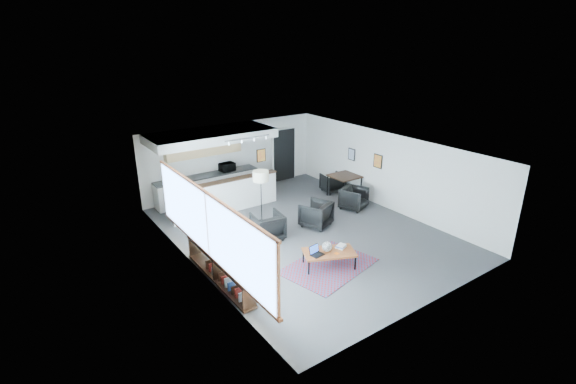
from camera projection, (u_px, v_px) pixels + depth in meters
room at (304, 192)px, 12.20m from camera, size 7.02×9.02×2.62m
window at (208, 227)px, 9.59m from camera, size 0.10×5.95×1.66m
console at (220, 270)px, 9.96m from camera, size 0.35×3.00×0.80m
kitchenette at (212, 166)px, 14.37m from camera, size 4.20×1.96×2.60m
doorway at (284, 154)px, 16.90m from camera, size 1.10×0.12×2.15m
track_light at (248, 139)px, 13.14m from camera, size 1.60×0.07×0.15m
wall_art_lower at (378, 161)px, 14.28m from camera, size 0.03×0.38×0.48m
wall_art_upper at (352, 154)px, 15.29m from camera, size 0.03×0.34×0.44m
kilim_rug at (329, 266)px, 10.75m from camera, size 2.65×2.09×0.01m
coffee_table at (329, 253)px, 10.62m from camera, size 1.48×1.17×0.43m
laptop at (316, 252)px, 10.45m from camera, size 0.36×0.31×0.23m
ceramic_pot at (327, 247)px, 10.58m from camera, size 0.26×0.26×0.26m
book_stack at (341, 246)px, 10.80m from camera, size 0.33×0.30×0.08m
coaster at (337, 253)px, 10.51m from camera, size 0.12×0.12×0.01m
armchair_left at (268, 225)px, 12.10m from camera, size 0.93×0.89×0.86m
armchair_right at (316, 213)px, 12.91m from camera, size 1.08×1.05×0.86m
floor_lamp at (261, 178)px, 12.78m from camera, size 0.64×0.64×1.71m
dining_table at (345, 177)px, 15.17m from camera, size 0.99×0.99×0.82m
dining_chair_near at (354, 199)px, 14.25m from camera, size 0.87×0.85×0.70m
dining_chair_far at (333, 183)px, 15.80m from camera, size 0.74×0.71×0.66m
microwave at (227, 166)px, 15.23m from camera, size 0.57×0.36×0.37m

